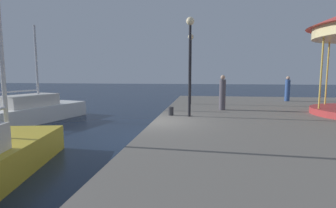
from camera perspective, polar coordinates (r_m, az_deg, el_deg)
The scene contains 7 objects.
ground_plane at distance 10.81m, azimuth -3.20°, elevation -7.87°, with size 120.00×120.00×0.00m, color #162338.
sailboat_white at distance 16.40m, azimuth -28.48°, elevation -1.50°, with size 3.71×7.14×5.48m.
lamp_post_near_edge at distance 11.55m, azimuth 4.94°, elevation 12.07°, with size 0.36×0.36×4.40m.
lamp_post_mid_promenade at distance 16.42m, azimuth 5.10°, elevation 10.51°, with size 0.36×0.36×4.42m.
bollard_south at distance 11.90m, azimuth 0.67°, elevation -1.59°, with size 0.24×0.24×0.40m, color #2D2D33.
person_by_the_water at distance 13.96m, azimuth 12.11°, elevation 2.30°, with size 0.34×0.34×1.87m.
person_far_corner at distance 20.07m, azimuth 25.21°, elevation 2.97°, with size 0.34×0.34×1.77m.
Camera 1 is at (2.04, -10.26, 2.72)m, focal length 27.19 mm.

